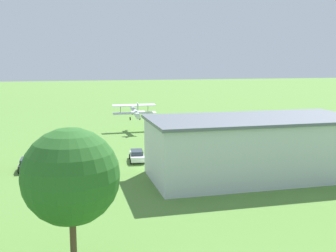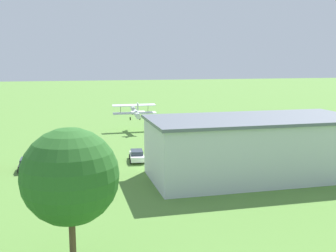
{
  "view_description": "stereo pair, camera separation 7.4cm",
  "coord_description": "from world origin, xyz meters",
  "px_view_note": "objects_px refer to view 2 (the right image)",
  "views": [
    {
      "loc": [
        18.51,
        75.4,
        13.92
      ],
      "look_at": [
        3.25,
        9.32,
        2.88
      ],
      "focal_mm": 44.07,
      "sensor_mm": 36.0,
      "label": 1
    },
    {
      "loc": [
        18.44,
        75.41,
        13.92
      ],
      "look_at": [
        3.25,
        9.32,
        2.88
      ],
      "focal_mm": 44.07,
      "sensor_mm": 36.0,
      "label": 2
    }
  ],
  "objects_px": {
    "car_white": "(137,155)",
    "person_at_fence_line": "(233,143)",
    "person_beside_truck": "(223,146)",
    "hangar": "(254,147)",
    "car_orange": "(83,162)",
    "person_watching_takeoff": "(161,148)",
    "person_walking_on_apron": "(246,146)",
    "car_black": "(27,164)",
    "biplane": "(135,111)",
    "person_crossing_taxiway": "(303,149)",
    "tree_behind_hangar_right": "(70,177)"
  },
  "relations": [
    {
      "from": "car_white",
      "to": "person_at_fence_line",
      "type": "distance_m",
      "value": 16.61
    },
    {
      "from": "biplane",
      "to": "car_black",
      "type": "xyz_separation_m",
      "value": [
        17.58,
        25.44,
        -3.11
      ]
    },
    {
      "from": "car_orange",
      "to": "person_beside_truck",
      "type": "relative_size",
      "value": 2.96
    },
    {
      "from": "car_white",
      "to": "person_walking_on_apron",
      "type": "distance_m",
      "value": 17.4
    },
    {
      "from": "car_black",
      "to": "tree_behind_hangar_right",
      "type": "xyz_separation_m",
      "value": [
        -5.63,
        27.39,
        5.74
      ]
    },
    {
      "from": "car_black",
      "to": "person_walking_on_apron",
      "type": "xyz_separation_m",
      "value": [
        -31.47,
        -3.87,
        0.0
      ]
    },
    {
      "from": "hangar",
      "to": "person_walking_on_apron",
      "type": "height_order",
      "value": "hangar"
    },
    {
      "from": "person_beside_truck",
      "to": "person_at_fence_line",
      "type": "bearing_deg",
      "value": -148.08
    },
    {
      "from": "biplane",
      "to": "person_crossing_taxiway",
      "type": "bearing_deg",
      "value": 128.54
    },
    {
      "from": "car_orange",
      "to": "person_crossing_taxiway",
      "type": "bearing_deg",
      "value": -179.3
    },
    {
      "from": "car_orange",
      "to": "person_watching_takeoff",
      "type": "relative_size",
      "value": 2.62
    },
    {
      "from": "hangar",
      "to": "car_black",
      "type": "xyz_separation_m",
      "value": [
        26.68,
        -9.17,
        -2.8
      ]
    },
    {
      "from": "car_black",
      "to": "person_at_fence_line",
      "type": "bearing_deg",
      "value": -168.44
    },
    {
      "from": "biplane",
      "to": "car_orange",
      "type": "xyz_separation_m",
      "value": [
        10.72,
        26.44,
        -3.04
      ]
    },
    {
      "from": "hangar",
      "to": "car_orange",
      "type": "height_order",
      "value": "hangar"
    },
    {
      "from": "biplane",
      "to": "person_crossing_taxiway",
      "type": "xyz_separation_m",
      "value": [
        -20.75,
        26.06,
        -3.02
      ]
    },
    {
      "from": "car_orange",
      "to": "car_black",
      "type": "height_order",
      "value": "car_orange"
    },
    {
      "from": "car_black",
      "to": "tree_behind_hangar_right",
      "type": "height_order",
      "value": "tree_behind_hangar_right"
    },
    {
      "from": "person_crossing_taxiway",
      "to": "person_watching_takeoff",
      "type": "relative_size",
      "value": 1.03
    },
    {
      "from": "person_at_fence_line",
      "to": "car_black",
      "type": "bearing_deg",
      "value": 11.56
    },
    {
      "from": "person_at_fence_line",
      "to": "person_beside_truck",
      "type": "distance_m",
      "value": 2.34
    },
    {
      "from": "person_at_fence_line",
      "to": "person_watching_takeoff",
      "type": "distance_m",
      "value": 11.8
    },
    {
      "from": "hangar",
      "to": "person_beside_truck",
      "type": "xyz_separation_m",
      "value": [
        -1.51,
        -14.11,
        -2.84
      ]
    },
    {
      "from": "car_black",
      "to": "tree_behind_hangar_right",
      "type": "distance_m",
      "value": 28.55
    },
    {
      "from": "car_white",
      "to": "tree_behind_hangar_right",
      "type": "distance_m",
      "value": 30.68
    },
    {
      "from": "hangar",
      "to": "car_black",
      "type": "relative_size",
      "value": 5.93
    },
    {
      "from": "car_white",
      "to": "car_black",
      "type": "bearing_deg",
      "value": 5.99
    },
    {
      "from": "person_walking_on_apron",
      "to": "car_black",
      "type": "bearing_deg",
      "value": 7.02
    },
    {
      "from": "biplane",
      "to": "person_beside_truck",
      "type": "height_order",
      "value": "biplane"
    },
    {
      "from": "person_at_fence_line",
      "to": "tree_behind_hangar_right",
      "type": "relative_size",
      "value": 0.17
    },
    {
      "from": "car_black",
      "to": "person_crossing_taxiway",
      "type": "relative_size",
      "value": 2.39
    },
    {
      "from": "hangar",
      "to": "tree_behind_hangar_right",
      "type": "height_order",
      "value": "tree_behind_hangar_right"
    },
    {
      "from": "car_white",
      "to": "car_black",
      "type": "distance_m",
      "value": 14.31
    },
    {
      "from": "car_orange",
      "to": "car_black",
      "type": "xyz_separation_m",
      "value": [
        6.86,
        -1.01,
        -0.07
      ]
    },
    {
      "from": "hangar",
      "to": "car_black",
      "type": "height_order",
      "value": "hangar"
    },
    {
      "from": "biplane",
      "to": "person_beside_truck",
      "type": "distance_m",
      "value": 23.3
    },
    {
      "from": "car_white",
      "to": "tree_behind_hangar_right",
      "type": "xyz_separation_m",
      "value": [
        8.6,
        28.88,
        5.74
      ]
    },
    {
      "from": "car_orange",
      "to": "person_walking_on_apron",
      "type": "distance_m",
      "value": 25.09
    },
    {
      "from": "car_white",
      "to": "person_watching_takeoff",
      "type": "height_order",
      "value": "person_watching_takeoff"
    },
    {
      "from": "biplane",
      "to": "person_watching_takeoff",
      "type": "distance_m",
      "value": 20.49
    },
    {
      "from": "car_orange",
      "to": "car_white",
      "type": "bearing_deg",
      "value": -161.29
    },
    {
      "from": "person_crossing_taxiway",
      "to": "tree_behind_hangar_right",
      "type": "xyz_separation_m",
      "value": [
        32.7,
        26.77,
        5.65
      ]
    },
    {
      "from": "biplane",
      "to": "person_beside_truck",
      "type": "bearing_deg",
      "value": 117.37
    },
    {
      "from": "hangar",
      "to": "car_orange",
      "type": "xyz_separation_m",
      "value": [
        19.83,
        -8.16,
        -2.73
      ]
    },
    {
      "from": "person_beside_truck",
      "to": "tree_behind_hangar_right",
      "type": "xyz_separation_m",
      "value": [
        22.56,
        32.33,
        5.78
      ]
    },
    {
      "from": "person_at_fence_line",
      "to": "person_beside_truck",
      "type": "bearing_deg",
      "value": 31.92
    },
    {
      "from": "car_orange",
      "to": "tree_behind_hangar_right",
      "type": "distance_m",
      "value": 27.01
    },
    {
      "from": "hangar",
      "to": "person_at_fence_line",
      "type": "relative_size",
      "value": 14.91
    },
    {
      "from": "biplane",
      "to": "person_at_fence_line",
      "type": "xyz_separation_m",
      "value": [
        -12.59,
        19.26,
        -3.07
      ]
    },
    {
      "from": "car_orange",
      "to": "person_beside_truck",
      "type": "distance_m",
      "value": 22.15
    }
  ]
}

